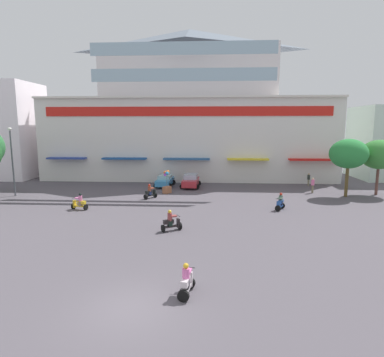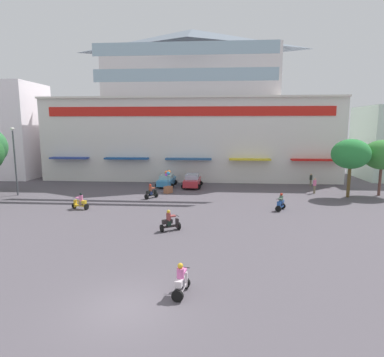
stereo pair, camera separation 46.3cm
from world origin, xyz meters
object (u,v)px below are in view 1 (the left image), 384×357
at_px(scooter_rider_0, 186,281).
at_px(scooter_rider_2, 280,203).
at_px(balloon_vendor_cart, 167,184).
at_px(plaza_tree_1, 379,155).
at_px(pedestrian_0, 313,184).
at_px(plaza_tree_3, 349,154).
at_px(scooter_rider_5, 150,192).
at_px(pedestrian_1, 309,179).
at_px(parked_car_1, 191,181).
at_px(parked_car_0, 165,181).
at_px(streetlamp_near, 12,157).
at_px(scooter_rider_4, 80,203).
at_px(scooter_rider_3, 171,222).

distance_m(scooter_rider_0, scooter_rider_2, 16.87).
bearing_deg(balloon_vendor_cart, plaza_tree_1, 1.27).
height_order(scooter_rider_2, pedestrian_0, pedestrian_0).
xyz_separation_m(plaza_tree_3, scooter_rider_5, (-20.29, -2.11, -3.86)).
bearing_deg(pedestrian_1, plaza_tree_3, -71.23).
bearing_deg(parked_car_1, plaza_tree_3, -14.30).
xyz_separation_m(plaza_tree_1, parked_car_0, (-23.37, 3.55, -3.61)).
height_order(parked_car_1, pedestrian_0, pedestrian_0).
bearing_deg(scooter_rider_0, streetlamp_near, 135.14).
bearing_deg(scooter_rider_0, plaza_tree_1, 50.08).
bearing_deg(scooter_rider_4, plaza_tree_1, 15.38).
bearing_deg(plaza_tree_1, scooter_rider_0, -129.92).
height_order(parked_car_0, balloon_vendor_cart, balloon_vendor_cart).
distance_m(pedestrian_0, streetlamp_near, 32.20).
xyz_separation_m(scooter_rider_0, scooter_rider_2, (7.14, 15.29, 0.01)).
bearing_deg(parked_car_1, streetlamp_near, -161.97).
xyz_separation_m(parked_car_0, scooter_rider_3, (2.86, -17.08, -0.09)).
bearing_deg(scooter_rider_3, plaza_tree_1, 33.41).
bearing_deg(parked_car_0, balloon_vendor_cart, -78.89).
bearing_deg(plaza_tree_1, scooter_rider_5, -172.30).
bearing_deg(scooter_rider_3, scooter_rider_0, -78.80).
bearing_deg(streetlamp_near, pedestrian_0, 6.05).
height_order(parked_car_0, scooter_rider_5, scooter_rider_5).
xyz_separation_m(parked_car_0, scooter_rider_2, (11.75, -10.68, -0.08)).
relative_size(parked_car_0, scooter_rider_4, 2.66).
bearing_deg(pedestrian_0, streetlamp_near, -173.95).
distance_m(plaza_tree_3, pedestrian_0, 4.86).
distance_m(plaza_tree_1, scooter_rider_4, 30.64).
bearing_deg(scooter_rider_4, scooter_rider_5, 41.81).
relative_size(scooter_rider_0, scooter_rider_2, 1.00).
xyz_separation_m(streetlamp_near, balloon_vendor_cart, (15.85, 2.34, -3.09)).
bearing_deg(balloon_vendor_cart, pedestrian_0, 3.70).
xyz_separation_m(scooter_rider_5, balloon_vendor_cart, (1.34, 2.73, 0.45)).
bearing_deg(plaza_tree_3, scooter_rider_4, -164.88).
xyz_separation_m(parked_car_0, streetlamp_near, (-15.05, -6.39, 3.44)).
height_order(parked_car_0, pedestrian_0, pedestrian_0).
relative_size(plaza_tree_1, scooter_rider_3, 3.85).
xyz_separation_m(scooter_rider_4, balloon_vendor_cart, (6.75, 7.57, 0.46)).
distance_m(scooter_rider_3, scooter_rider_5, 10.84).
bearing_deg(plaza_tree_1, scooter_rider_3, -146.59).
relative_size(scooter_rider_2, pedestrian_1, 0.98).
height_order(scooter_rider_4, pedestrian_0, pedestrian_0).
bearing_deg(scooter_rider_4, scooter_rider_2, 3.04).
relative_size(scooter_rider_0, pedestrian_1, 0.98).
relative_size(scooter_rider_0, balloon_vendor_cart, 0.59).
xyz_separation_m(parked_car_0, scooter_rider_4, (-5.95, -11.62, -0.11)).
bearing_deg(streetlamp_near, scooter_rider_5, -1.56).
xyz_separation_m(plaza_tree_3, scooter_rider_2, (-8.00, -6.01, -3.84)).
relative_size(parked_car_0, scooter_rider_5, 2.76).
bearing_deg(balloon_vendor_cart, streetlamp_near, -171.61).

